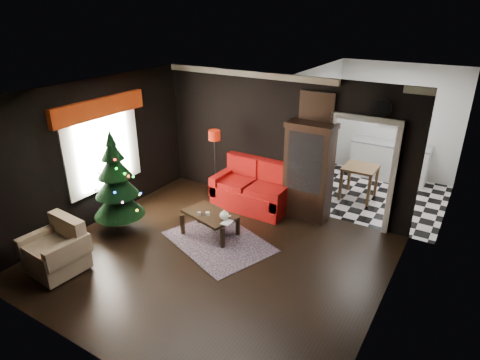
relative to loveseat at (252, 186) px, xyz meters
The scene contains 26 objects.
floor 2.15m from the loveseat, 78.96° to the right, with size 5.50×5.50×0.00m, color black.
ceiling 3.11m from the loveseat, 78.96° to the right, with size 5.50×5.50×0.00m, color white.
wall_back 1.08m from the loveseat, 48.37° to the left, with size 5.50×5.50×0.00m, color black.
wall_front 4.66m from the loveseat, 84.98° to the right, with size 5.50×5.50×0.00m, color black.
wall_left 3.25m from the loveseat, 138.90° to the right, with size 5.50×5.50×0.00m, color black.
wall_right 3.86m from the loveseat, 33.06° to the right, with size 5.50×5.50×0.00m, color black.
doorway 2.22m from the loveseat, 12.09° to the left, with size 1.10×0.10×2.10m, color beige, non-canonical shape.
left_window 3.11m from the loveseat, 141.31° to the right, with size 0.05×1.60×1.40m, color white.
valance 3.40m from the loveseat, 140.32° to the right, with size 0.12×2.10×0.35m, color #A52E0B.
kitchen_floor 2.91m from the loveseat, 42.88° to the left, with size 3.00×3.00×0.00m, color silver.
kitchen_window 4.17m from the loveseat, 58.30° to the left, with size 0.70×0.06×0.70m, color white.
rug 1.63m from the loveseat, 83.28° to the right, with size 1.89×1.38×0.01m, color #43353E.
loveseat is the anchor object (origin of this frame).
curio_cabinet 1.25m from the loveseat, 10.83° to the left, with size 0.90×0.45×1.90m, color black, non-canonical shape.
floor_lamp 0.92m from the loveseat, 169.66° to the right, with size 0.27×0.27×1.59m, color black, non-canonical shape.
christmas_tree 2.79m from the loveseat, 127.90° to the right, with size 0.95×0.95×1.81m, color black, non-canonical shape.
armchair 3.98m from the loveseat, 112.95° to the right, with size 0.82×0.82×0.84m, color tan, non-canonical shape.
coffee_table 1.44m from the loveseat, 94.11° to the right, with size 0.99×0.60×0.45m, color black, non-canonical shape.
teapot 1.50m from the loveseat, 79.73° to the right, with size 0.19×0.19×0.18m, color #EAEBC9, non-canonical shape.
cup_a 1.51m from the loveseat, 93.12° to the right, with size 0.08×0.08×0.07m, color white.
cup_b 1.58m from the loveseat, 98.41° to the right, with size 0.06×0.06×0.05m, color white.
book 1.58m from the loveseat, 79.19° to the right, with size 0.16×0.02×0.22m, color olive.
wall_clock 3.04m from the loveseat, ahead, with size 0.32×0.32×0.06m, color white.
painting 2.13m from the loveseat, 19.40° to the left, with size 0.62×0.05×0.52m, color olive.
kitchen_counter 3.79m from the loveseat, 56.31° to the left, with size 1.80×0.60×0.90m, color white.
kitchen_table 2.45m from the loveseat, 42.51° to the left, with size 0.70×0.70×0.75m, color brown, non-canonical shape.
Camera 1 is at (3.48, -4.78, 4.04)m, focal length 30.44 mm.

